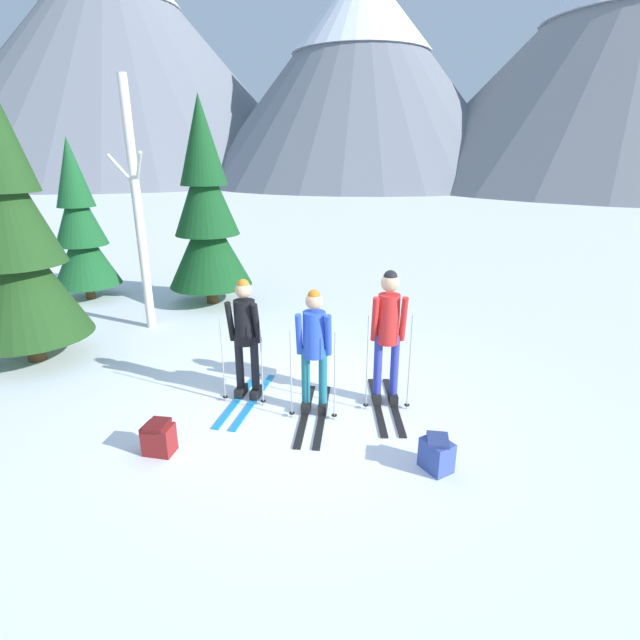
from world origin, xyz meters
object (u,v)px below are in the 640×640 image
(pine_tree_near, at_px, (12,233))
(birch_tree_tall, at_px, (138,208))
(skier_in_blue, at_px, (314,345))
(skier_in_black, at_px, (245,335))
(pine_tree_mid, at_px, (206,213))
(pine_tree_far, at_px, (80,228))
(backpack_on_snow_beside, at_px, (159,438))
(skier_in_red, at_px, (388,330))
(backpack_on_snow_front, at_px, (437,454))

(pine_tree_near, bearing_deg, birch_tree_tall, 58.56)
(skier_in_blue, xyz_separation_m, pine_tree_near, (-4.72, 0.94, 1.13))
(skier_in_black, xyz_separation_m, pine_tree_mid, (-2.08, 4.19, 1.06))
(pine_tree_near, distance_m, pine_tree_far, 3.59)
(skier_in_black, height_order, pine_tree_mid, pine_tree_mid)
(skier_in_black, distance_m, backpack_on_snow_beside, 1.70)
(birch_tree_tall, bearing_deg, skier_in_black, -42.73)
(pine_tree_mid, bearing_deg, pine_tree_far, -177.55)
(skier_in_blue, distance_m, backpack_on_snow_beside, 2.10)
(skier_in_red, height_order, birch_tree_tall, birch_tree_tall)
(birch_tree_tall, height_order, backpack_on_snow_beside, birch_tree_tall)
(pine_tree_mid, height_order, pine_tree_far, pine_tree_mid)
(pine_tree_mid, distance_m, pine_tree_far, 2.91)
(pine_tree_mid, relative_size, backpack_on_snow_front, 10.77)
(skier_in_black, relative_size, pine_tree_near, 0.37)
(skier_in_blue, bearing_deg, skier_in_red, 22.96)
(skier_in_red, distance_m, birch_tree_tall, 5.24)
(backpack_on_snow_front, xyz_separation_m, backpack_on_snow_beside, (-3.04, -0.17, 0.00))
(skier_in_blue, distance_m, pine_tree_mid, 5.46)
(skier_in_blue, height_order, birch_tree_tall, birch_tree_tall)
(pine_tree_near, bearing_deg, skier_in_black, -10.67)
(skier_in_black, relative_size, pine_tree_far, 0.48)
(skier_in_blue, height_order, pine_tree_far, pine_tree_far)
(skier_in_blue, relative_size, backpack_on_snow_beside, 4.33)
(pine_tree_mid, distance_m, backpack_on_snow_beside, 6.06)
(pine_tree_near, distance_m, pine_tree_mid, 3.86)
(pine_tree_far, distance_m, birch_tree_tall, 2.86)
(skier_in_black, distance_m, skier_in_blue, 0.99)
(pine_tree_far, bearing_deg, pine_tree_mid, 2.45)
(backpack_on_snow_beside, bearing_deg, pine_tree_far, 128.56)
(pine_tree_near, relative_size, pine_tree_far, 1.28)
(backpack_on_snow_beside, bearing_deg, skier_in_black, 66.98)
(skier_in_red, relative_size, pine_tree_near, 0.41)
(skier_in_blue, xyz_separation_m, skier_in_red, (0.89, 0.38, 0.12))
(skier_in_red, height_order, pine_tree_far, pine_tree_far)
(birch_tree_tall, distance_m, backpack_on_snow_beside, 4.87)
(skier_in_blue, xyz_separation_m, backpack_on_snow_beside, (-1.56, -1.19, -0.73))
(skier_in_black, height_order, pine_tree_far, pine_tree_far)
(skier_in_red, relative_size, backpack_on_snow_front, 4.57)
(pine_tree_near, height_order, backpack_on_snow_beside, pine_tree_near)
(pine_tree_far, relative_size, backpack_on_snow_beside, 9.22)
(skier_in_black, bearing_deg, skier_in_red, 4.57)
(backpack_on_snow_front, bearing_deg, pine_tree_near, 162.46)
(pine_tree_near, distance_m, birch_tree_tall, 2.08)
(birch_tree_tall, bearing_deg, backpack_on_snow_beside, -61.91)
(skier_in_black, height_order, backpack_on_snow_front, skier_in_black)
(skier_in_red, bearing_deg, backpack_on_snow_beside, -147.49)
(pine_tree_near, height_order, birch_tree_tall, pine_tree_near)
(backpack_on_snow_front, bearing_deg, skier_in_blue, 145.34)
(skier_in_blue, relative_size, pine_tree_mid, 0.38)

